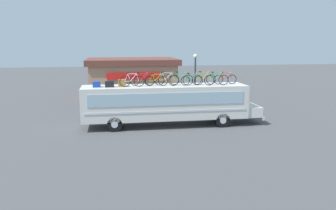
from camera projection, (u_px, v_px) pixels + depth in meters
name	position (u px, v px, depth m)	size (l,w,h in m)	color
ground_plane	(165.00, 125.00, 24.30)	(120.00, 120.00, 0.00)	#4C4C4F
bus	(167.00, 102.00, 24.02)	(12.75, 2.55, 2.88)	silver
luggage_bag_1	(97.00, 84.00, 22.90)	(0.50, 0.48, 0.38)	#193899
luggage_bag_2	(110.00, 84.00, 22.93)	(0.60, 0.42, 0.40)	black
luggage_bag_3	(122.00, 83.00, 23.22)	(0.49, 0.51, 0.47)	olive
rooftop_bicycle_1	(132.00, 81.00, 23.06)	(1.69, 0.44, 0.97)	black
rooftop_bicycle_2	(142.00, 80.00, 23.78)	(1.76, 0.44, 0.92)	black
rooftop_bicycle_3	(156.00, 81.00, 23.51)	(1.62, 0.44, 0.89)	black
rooftop_bicycle_4	(167.00, 79.00, 23.97)	(1.81, 0.44, 0.95)	black
rooftop_bicycle_5	(181.00, 80.00, 23.65)	(1.76, 0.44, 0.98)	black
rooftop_bicycle_6	(192.00, 80.00, 23.90)	(1.61, 0.44, 0.88)	black
rooftop_bicycle_7	(204.00, 79.00, 24.24)	(1.78, 0.44, 0.95)	black
rooftop_bicycle_8	(216.00, 80.00, 23.88)	(1.76, 0.44, 0.95)	black
rooftop_bicycle_9	(225.00, 79.00, 24.51)	(1.70, 0.44, 0.89)	black
roadside_building	(132.00, 77.00, 37.83)	(9.82, 7.20, 4.06)	tan
street_lamp	(195.00, 76.00, 28.35)	(0.34, 0.34, 4.90)	#38383D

